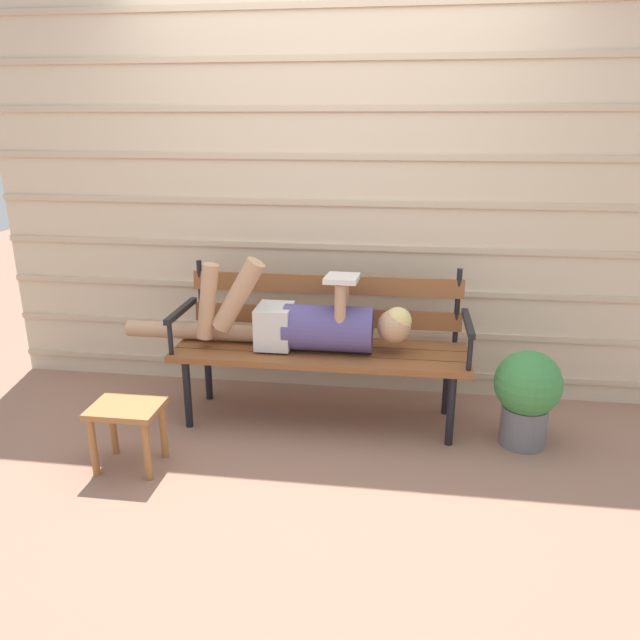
{
  "coord_description": "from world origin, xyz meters",
  "views": [
    {
      "loc": [
        0.46,
        -3.16,
        1.71
      ],
      "look_at": [
        0.0,
        0.1,
        0.63
      ],
      "focal_mm": 34.13,
      "sensor_mm": 36.0,
      "label": 1
    }
  ],
  "objects_px": {
    "park_bench": "(322,338)",
    "reclining_person": "(303,323)",
    "potted_plant": "(527,393)",
    "footstool": "(127,420)"
  },
  "relations": [
    {
      "from": "reclining_person",
      "to": "potted_plant",
      "type": "bearing_deg",
      "value": -5.78
    },
    {
      "from": "park_bench",
      "to": "footstool",
      "type": "bearing_deg",
      "value": -141.49
    },
    {
      "from": "footstool",
      "to": "potted_plant",
      "type": "relative_size",
      "value": 0.64
    },
    {
      "from": "park_bench",
      "to": "footstool",
      "type": "relative_size",
      "value": 4.85
    },
    {
      "from": "park_bench",
      "to": "reclining_person",
      "type": "height_order",
      "value": "reclining_person"
    },
    {
      "from": "reclining_person",
      "to": "potted_plant",
      "type": "distance_m",
      "value": 1.29
    },
    {
      "from": "park_bench",
      "to": "footstool",
      "type": "height_order",
      "value": "park_bench"
    },
    {
      "from": "footstool",
      "to": "potted_plant",
      "type": "height_order",
      "value": "potted_plant"
    },
    {
      "from": "park_bench",
      "to": "reclining_person",
      "type": "distance_m",
      "value": 0.17
    },
    {
      "from": "reclining_person",
      "to": "park_bench",
      "type": "bearing_deg",
      "value": 36.06
    }
  ]
}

